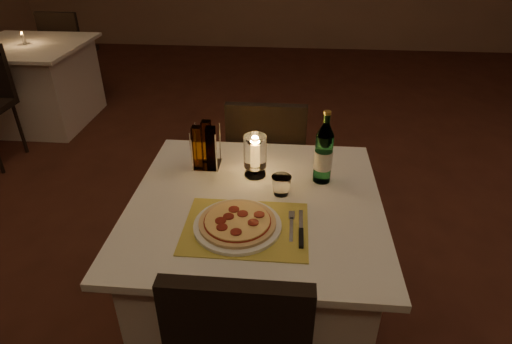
# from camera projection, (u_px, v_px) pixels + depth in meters

# --- Properties ---
(floor) EXTENTS (8.00, 10.00, 0.02)m
(floor) POSITION_uv_depth(u_px,v_px,m) (277.00, 303.00, 2.22)
(floor) COLOR #492117
(floor) RESTS_ON ground
(main_table) EXTENTS (1.00, 1.00, 0.74)m
(main_table) POSITION_uv_depth(u_px,v_px,m) (256.00, 268.00, 1.89)
(main_table) COLOR silver
(main_table) RESTS_ON ground
(chair_far) EXTENTS (0.42, 0.42, 0.90)m
(chair_far) POSITION_uv_depth(u_px,v_px,m) (267.00, 156.00, 2.41)
(chair_far) COLOR black
(chair_far) RESTS_ON ground
(placemat) EXTENTS (0.45, 0.34, 0.00)m
(placemat) POSITION_uv_depth(u_px,v_px,m) (246.00, 228.00, 1.55)
(placemat) COLOR gold
(placemat) RESTS_ON main_table
(plate) EXTENTS (0.32, 0.32, 0.01)m
(plate) POSITION_uv_depth(u_px,v_px,m) (238.00, 225.00, 1.55)
(plate) COLOR white
(plate) RESTS_ON placemat
(pizza) EXTENTS (0.28, 0.28, 0.02)m
(pizza) POSITION_uv_depth(u_px,v_px,m) (237.00, 222.00, 1.54)
(pizza) COLOR #D8B77F
(pizza) RESTS_ON plate
(fork) EXTENTS (0.02, 0.18, 0.00)m
(fork) POSITION_uv_depth(u_px,v_px,m) (291.00, 224.00, 1.57)
(fork) COLOR silver
(fork) RESTS_ON placemat
(knife) EXTENTS (0.02, 0.22, 0.01)m
(knife) POSITION_uv_depth(u_px,v_px,m) (301.00, 234.00, 1.51)
(knife) COLOR black
(knife) RESTS_ON placemat
(tumbler) EXTENTS (0.08, 0.08, 0.08)m
(tumbler) POSITION_uv_depth(u_px,v_px,m) (281.00, 185.00, 1.73)
(tumbler) COLOR white
(tumbler) RESTS_ON main_table
(water_bottle) EXTENTS (0.08, 0.08, 0.32)m
(water_bottle) POSITION_uv_depth(u_px,v_px,m) (324.00, 154.00, 1.77)
(water_bottle) COLOR #5AA872
(water_bottle) RESTS_ON main_table
(hurricane_candle) EXTENTS (0.10, 0.10, 0.19)m
(hurricane_candle) POSITION_uv_depth(u_px,v_px,m) (255.00, 153.00, 1.81)
(hurricane_candle) COLOR white
(hurricane_candle) RESTS_ON main_table
(cruet_caddy) EXTENTS (0.12, 0.12, 0.21)m
(cruet_caddy) POSITION_uv_depth(u_px,v_px,m) (205.00, 147.00, 1.89)
(cruet_caddy) COLOR white
(cruet_caddy) RESTS_ON main_table
(neighbor_table_left) EXTENTS (1.00, 1.00, 0.74)m
(neighbor_table_left) POSITION_uv_depth(u_px,v_px,m) (36.00, 84.00, 3.98)
(neighbor_table_left) COLOR silver
(neighbor_table_left) RESTS_ON ground
(neighbor_chair_lb) EXTENTS (0.42, 0.42, 0.90)m
(neighbor_chair_lb) POSITION_uv_depth(u_px,v_px,m) (67.00, 45.00, 4.50)
(neighbor_chair_lb) COLOR black
(neighbor_chair_lb) RESTS_ON ground
(neighbor_candle_left) EXTENTS (0.03, 0.03, 0.11)m
(neighbor_candle_left) POSITION_uv_depth(u_px,v_px,m) (23.00, 39.00, 3.76)
(neighbor_candle_left) COLOR white
(neighbor_candle_left) RESTS_ON neighbor_table_left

